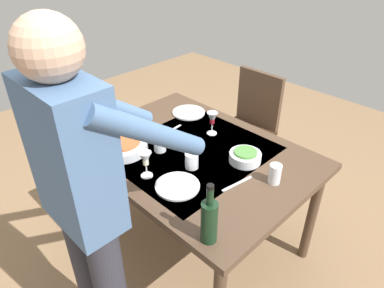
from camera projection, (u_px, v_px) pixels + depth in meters
name	position (u px, v px, depth m)	size (l,w,h in m)	color
ground_plane	(192.00, 240.00, 2.47)	(6.00, 6.00, 0.00)	#846647
dining_table	(192.00, 162.00, 2.11)	(1.38, 1.02, 0.75)	#4C3828
chair_near	(250.00, 121.00, 2.85)	(0.40, 0.40, 0.91)	#352114
person_server	(86.00, 200.00, 1.40)	(0.42, 0.61, 1.69)	#2D2D38
wine_bottle	(209.00, 220.00, 1.44)	(0.07, 0.07, 0.30)	black
wine_glass_left	(212.00, 119.00, 2.19)	(0.07, 0.07, 0.15)	white
wine_glass_right	(146.00, 160.00, 1.81)	(0.07, 0.07, 0.15)	white
water_cup_near_left	(192.00, 160.00, 1.91)	(0.07, 0.07, 0.09)	silver
water_cup_near_right	(142.00, 125.00, 2.23)	(0.07, 0.07, 0.10)	silver
water_cup_far_left	(275.00, 174.00, 1.79)	(0.06, 0.06, 0.11)	silver
water_cup_far_right	(160.00, 144.00, 2.05)	(0.07, 0.07, 0.09)	silver
serving_bowl_pasta	(122.00, 146.00, 2.06)	(0.30, 0.30, 0.07)	silver
side_bowl_salad	(245.00, 156.00, 1.97)	(0.18, 0.18, 0.07)	silver
dinner_plate_near	(189.00, 112.00, 2.48)	(0.23, 0.23, 0.01)	silver
dinner_plate_far	(177.00, 186.00, 1.79)	(0.23, 0.23, 0.01)	silver
table_knife	(237.00, 184.00, 1.81)	(0.01, 0.20, 0.01)	silver
table_fork	(172.00, 130.00, 2.27)	(0.01, 0.18, 0.01)	silver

